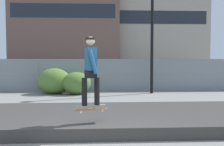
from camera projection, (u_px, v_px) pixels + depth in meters
gravel_berm at (94, 118)px, 7.34m from camera, size 13.92×3.41×0.31m
skateboard at (91, 109)px, 6.11m from camera, size 0.82×0.39×0.07m
skater at (91, 68)px, 6.05m from camera, size 0.72×0.62×1.73m
chain_fence at (96, 75)px, 14.49m from camera, size 20.05×0.06×1.85m
street_lamp at (152, 10)px, 13.49m from camera, size 0.44×0.44×7.19m
parked_car_near at (41, 74)px, 16.82m from camera, size 4.54×2.24×1.66m
parked_car_mid at (135, 74)px, 17.58m from camera, size 4.43×2.00×1.66m
parked_car_far at (211, 74)px, 17.51m from camera, size 4.42×1.99×1.66m
library_building at (67, 26)px, 50.70m from camera, size 20.12×11.56×16.77m
office_block at (147, 30)px, 53.20m from camera, size 23.07×10.10×15.73m
shrub_left at (54, 81)px, 13.51m from camera, size 1.76×1.44×1.36m
shrub_center at (77, 83)px, 13.27m from camera, size 1.51×1.24×1.17m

